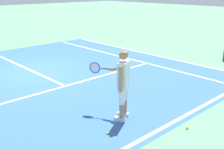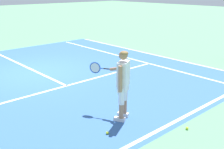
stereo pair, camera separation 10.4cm
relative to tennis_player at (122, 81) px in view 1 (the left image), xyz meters
The scene contains 10 objects.
ground_plane 5.06m from the tennis_player, 87.02° to the left, with size 80.00×80.00×0.00m, color #609E70.
court_inner_surface 4.28m from the tennis_player, 86.45° to the left, with size 10.98×10.68×0.00m, color #3866A8.
line_baseline 1.42m from the tennis_player, 75.34° to the right, with size 10.98×0.10×0.01m, color white.
line_service 3.07m from the tennis_player, 84.90° to the left, with size 8.23×0.10×0.01m, color white.
line_centre_service 6.18m from the tennis_player, 87.58° to the left, with size 0.10×6.40×0.01m, color white.
line_singles_right 6.11m from the tennis_player, 43.53° to the left, with size 0.10×10.28×0.01m, color white.
line_doubles_right 7.16m from the tennis_player, 35.85° to the left, with size 0.10×10.28×0.01m, color white.
tennis_player is the anchor object (origin of this frame).
tennis_ball_near_feet 1.84m from the tennis_player, 62.63° to the right, with size 0.07×0.07×0.07m, color #CCE02D.
tennis_ball_by_baseline 1.27m from the tennis_player, 156.31° to the right, with size 0.07×0.07×0.07m, color #CCE02D.
Camera 1 is at (-4.59, -9.26, 3.10)m, focal length 43.79 mm.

